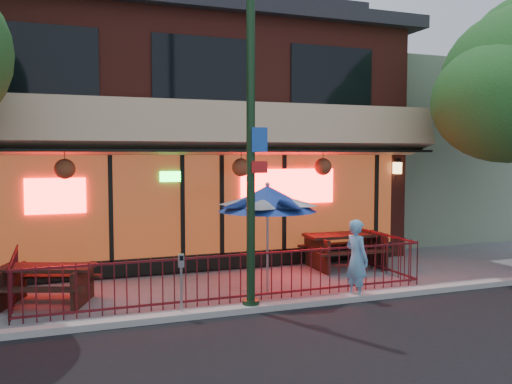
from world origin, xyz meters
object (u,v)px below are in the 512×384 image
pedestrian (357,259)px  patio_umbrella (267,198)px  picnic_table_right (345,245)px  street_light (251,143)px  parking_meter_near (181,275)px  picnic_table_left (47,279)px

pedestrian → patio_umbrella: bearing=44.4°
patio_umbrella → pedestrian: bearing=-34.4°
patio_umbrella → picnic_table_right: bearing=31.0°
pedestrian → picnic_table_right: bearing=-36.4°
picnic_table_right → street_light: bearing=-142.1°
parking_meter_near → street_light: bearing=-0.1°
street_light → parking_meter_near: (-1.33, 0.00, -2.36)m
street_light → picnic_table_left: street_light is taller
street_light → pedestrian: size_ratio=4.32×
picnic_table_right → parking_meter_near: (-4.92, -2.80, 0.21)m
picnic_table_right → parking_meter_near: parking_meter_near is taller
picnic_table_right → patio_umbrella: patio_umbrella is taller
pedestrian → parking_meter_near: pedestrian is taller
street_light → parking_meter_near: 2.71m
picnic_table_right → patio_umbrella: size_ratio=0.90×
street_light → picnic_table_left: size_ratio=3.25×
picnic_table_left → patio_umbrella: patio_umbrella is taller
street_light → picnic_table_right: bearing=37.9°
parking_meter_near → pedestrian: bearing=0.8°
picnic_table_left → patio_umbrella: size_ratio=0.91×
pedestrian → parking_meter_near: bearing=79.6°
street_light → patio_umbrella: bearing=55.2°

